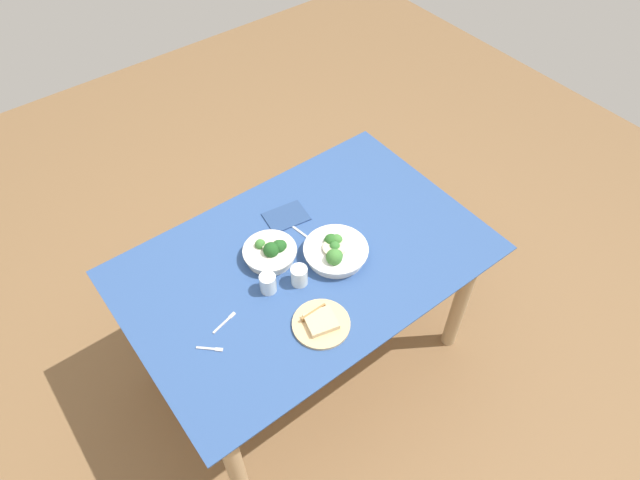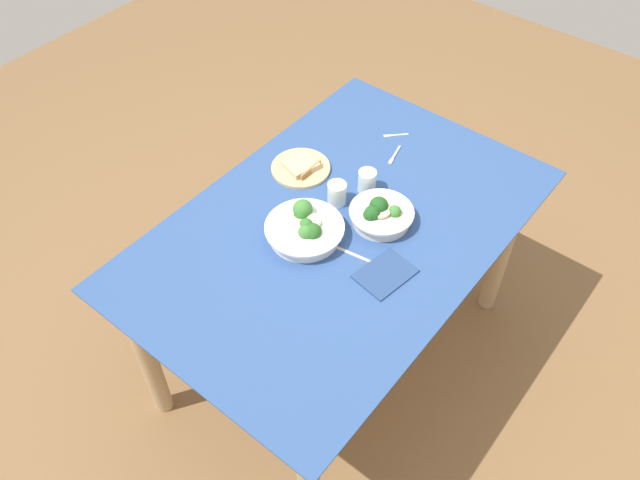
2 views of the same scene
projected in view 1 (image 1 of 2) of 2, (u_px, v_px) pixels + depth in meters
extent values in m
plane|color=brown|center=(308.00, 354.00, 2.84)|extent=(6.00, 6.00, 0.00)
cube|color=#2D4C84|center=(305.00, 260.00, 2.26)|extent=(1.46, 0.96, 0.01)
cube|color=tan|center=(305.00, 262.00, 2.27)|extent=(1.41, 0.93, 0.02)
cylinder|color=tan|center=(359.00, 208.00, 3.00)|extent=(0.07, 0.07, 0.74)
cylinder|color=tan|center=(146.00, 330.00, 2.51)|extent=(0.07, 0.07, 0.74)
cylinder|color=tan|center=(461.00, 299.00, 2.62)|extent=(0.07, 0.07, 0.74)
cylinder|color=tan|center=(234.00, 464.00, 2.12)|extent=(0.07, 0.07, 0.74)
cylinder|color=white|center=(336.00, 253.00, 2.26)|extent=(0.23, 0.23, 0.04)
cylinder|color=white|center=(336.00, 249.00, 2.24)|extent=(0.26, 0.26, 0.01)
sphere|color=#286023|center=(336.00, 256.00, 2.20)|extent=(0.05, 0.05, 0.05)
sphere|color=#286023|center=(331.00, 241.00, 2.25)|extent=(0.06, 0.06, 0.06)
sphere|color=#33702D|center=(335.00, 247.00, 2.23)|extent=(0.05, 0.05, 0.05)
sphere|color=#3D7A33|center=(337.00, 240.00, 2.25)|extent=(0.05, 0.05, 0.05)
sphere|color=#3D7A33|center=(334.00, 257.00, 2.18)|extent=(0.07, 0.07, 0.07)
cylinder|color=beige|center=(334.00, 248.00, 2.22)|extent=(0.09, 0.09, 0.01)
cylinder|color=silver|center=(270.00, 254.00, 2.25)|extent=(0.19, 0.19, 0.04)
cylinder|color=silver|center=(270.00, 250.00, 2.23)|extent=(0.22, 0.22, 0.01)
sphere|color=#3D7A33|center=(260.00, 244.00, 2.24)|extent=(0.04, 0.04, 0.04)
sphere|color=#1E511E|center=(281.00, 245.00, 2.23)|extent=(0.05, 0.05, 0.05)
sphere|color=#1E511E|center=(271.00, 250.00, 2.21)|extent=(0.06, 0.06, 0.06)
sphere|color=#1E511E|center=(279.00, 247.00, 2.23)|extent=(0.06, 0.06, 0.06)
cylinder|color=beige|center=(271.00, 247.00, 2.23)|extent=(0.07, 0.07, 0.01)
cylinder|color=#D6B27A|center=(321.00, 324.00, 2.05)|extent=(0.22, 0.22, 0.01)
cube|color=#CCB284|center=(321.00, 321.00, 2.04)|extent=(0.13, 0.12, 0.02)
cube|color=#9E703D|center=(313.00, 313.00, 2.07)|extent=(0.11, 0.01, 0.02)
cylinder|color=silver|center=(268.00, 283.00, 2.13)|extent=(0.06, 0.06, 0.08)
cylinder|color=silver|center=(299.00, 276.00, 2.15)|extent=(0.07, 0.07, 0.08)
cube|color=#B7B7BC|center=(221.00, 325.00, 2.05)|extent=(0.08, 0.03, 0.00)
cube|color=#B7B7BC|center=(232.00, 315.00, 2.08)|extent=(0.03, 0.02, 0.00)
cube|color=#B7B7BC|center=(206.00, 348.00, 1.99)|extent=(0.06, 0.05, 0.00)
cube|color=#B7B7BC|center=(219.00, 350.00, 1.99)|extent=(0.03, 0.03, 0.00)
cube|color=#B7B7BC|center=(299.00, 231.00, 2.36)|extent=(0.04, 0.18, 0.00)
cube|color=navy|center=(286.00, 217.00, 2.41)|extent=(0.20, 0.16, 0.01)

